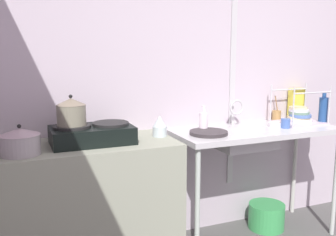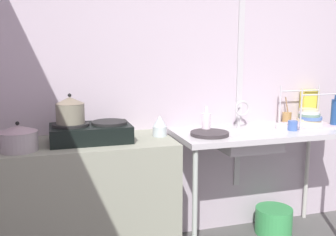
{
  "view_description": "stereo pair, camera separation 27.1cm",
  "coord_description": "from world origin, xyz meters",
  "px_view_note": "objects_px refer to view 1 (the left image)",
  "views": [
    {
      "loc": [
        -1.56,
        -0.87,
        1.51
      ],
      "look_at": [
        -0.53,
        1.59,
        1.04
      ],
      "focal_mm": 41.0,
      "sensor_mm": 36.0,
      "label": 1
    },
    {
      "loc": [
        -1.31,
        -0.96,
        1.51
      ],
      "look_at": [
        -0.53,
        1.59,
        1.04
      ],
      "focal_mm": 41.0,
      "sensor_mm": 36.0,
      "label": 2
    }
  ],
  "objects_px": {
    "small_bowl_on_drainboard": "(276,124)",
    "utensil_jar": "(276,115)",
    "cup_by_rack": "(286,123)",
    "stove": "(92,134)",
    "cereal_box": "(297,103)",
    "bottle_by_rack": "(323,110)",
    "dish_rack": "(299,116)",
    "bucket_on_floor": "(266,216)",
    "pot_on_left_burner": "(71,112)",
    "bottle_by_sink": "(204,121)",
    "percolator": "(160,126)",
    "faucet": "(236,109)",
    "pot_beside_stove": "(20,141)",
    "sink_basin": "(244,139)",
    "frying_pan": "(209,133)"
  },
  "relations": [
    {
      "from": "sink_basin",
      "to": "frying_pan",
      "type": "height_order",
      "value": "frying_pan"
    },
    {
      "from": "pot_on_left_burner",
      "to": "utensil_jar",
      "type": "relative_size",
      "value": 0.92
    },
    {
      "from": "pot_beside_stove",
      "to": "percolator",
      "type": "xyz_separation_m",
      "value": [
        0.93,
        0.15,
        -0.01
      ]
    },
    {
      "from": "stove",
      "to": "cup_by_rack",
      "type": "distance_m",
      "value": 1.52
    },
    {
      "from": "faucet",
      "to": "cup_by_rack",
      "type": "xyz_separation_m",
      "value": [
        0.33,
        -0.21,
        -0.1
      ]
    },
    {
      "from": "small_bowl_on_drainboard",
      "to": "cereal_box",
      "type": "bearing_deg",
      "value": 30.19
    },
    {
      "from": "stove",
      "to": "dish_rack",
      "type": "xyz_separation_m",
      "value": [
        1.75,
        0.04,
        -0.0
      ]
    },
    {
      "from": "pot_on_left_burner",
      "to": "faucet",
      "type": "distance_m",
      "value": 1.32
    },
    {
      "from": "faucet",
      "to": "small_bowl_on_drainboard",
      "type": "bearing_deg",
      "value": -25.66
    },
    {
      "from": "percolator",
      "to": "sink_basin",
      "type": "bearing_deg",
      "value": -3.09
    },
    {
      "from": "pot_beside_stove",
      "to": "sink_basin",
      "type": "distance_m",
      "value": 1.63
    },
    {
      "from": "pot_on_left_burner",
      "to": "dish_rack",
      "type": "height_order",
      "value": "pot_on_left_burner"
    },
    {
      "from": "frying_pan",
      "to": "cereal_box",
      "type": "height_order",
      "value": "cereal_box"
    },
    {
      "from": "bottle_by_rack",
      "to": "bottle_by_sink",
      "type": "bearing_deg",
      "value": 175.49
    },
    {
      "from": "frying_pan",
      "to": "bottle_by_rack",
      "type": "height_order",
      "value": "bottle_by_rack"
    },
    {
      "from": "frying_pan",
      "to": "dish_rack",
      "type": "bearing_deg",
      "value": 6.15
    },
    {
      "from": "sink_basin",
      "to": "faucet",
      "type": "xyz_separation_m",
      "value": [
        0.01,
        0.14,
        0.21
      ]
    },
    {
      "from": "cup_by_rack",
      "to": "bottle_by_sink",
      "type": "bearing_deg",
      "value": 167.91
    },
    {
      "from": "pot_beside_stove",
      "to": "dish_rack",
      "type": "bearing_deg",
      "value": 4.24
    },
    {
      "from": "pot_beside_stove",
      "to": "percolator",
      "type": "relative_size",
      "value": 1.56
    },
    {
      "from": "percolator",
      "to": "utensil_jar",
      "type": "relative_size",
      "value": 0.69
    },
    {
      "from": "dish_rack",
      "to": "small_bowl_on_drainboard",
      "type": "height_order",
      "value": "dish_rack"
    },
    {
      "from": "bottle_by_rack",
      "to": "cereal_box",
      "type": "height_order",
      "value": "cereal_box"
    },
    {
      "from": "bottle_by_rack",
      "to": "cereal_box",
      "type": "distance_m",
      "value": 0.27
    },
    {
      "from": "stove",
      "to": "utensil_jar",
      "type": "distance_m",
      "value": 1.68
    },
    {
      "from": "percolator",
      "to": "dish_rack",
      "type": "bearing_deg",
      "value": 0.75
    },
    {
      "from": "faucet",
      "to": "bucket_on_floor",
      "type": "relative_size",
      "value": 0.72
    },
    {
      "from": "pot_on_left_burner",
      "to": "bottle_by_rack",
      "type": "bearing_deg",
      "value": -0.74
    },
    {
      "from": "small_bowl_on_drainboard",
      "to": "utensil_jar",
      "type": "distance_m",
      "value": 0.3
    },
    {
      "from": "cup_by_rack",
      "to": "bottle_by_rack",
      "type": "distance_m",
      "value": 0.44
    },
    {
      "from": "stove",
      "to": "sink_basin",
      "type": "height_order",
      "value": "stove"
    },
    {
      "from": "pot_on_left_burner",
      "to": "bottle_by_sink",
      "type": "bearing_deg",
      "value": 3.44
    },
    {
      "from": "cup_by_rack",
      "to": "bucket_on_floor",
      "type": "xyz_separation_m",
      "value": [
        -0.03,
        0.14,
        -0.83
      ]
    },
    {
      "from": "cup_by_rack",
      "to": "utensil_jar",
      "type": "height_order",
      "value": "utensil_jar"
    },
    {
      "from": "sink_basin",
      "to": "dish_rack",
      "type": "bearing_deg",
      "value": 5.34
    },
    {
      "from": "pot_beside_stove",
      "to": "utensil_jar",
      "type": "height_order",
      "value": "utensil_jar"
    },
    {
      "from": "faucet",
      "to": "bottle_by_sink",
      "type": "height_order",
      "value": "faucet"
    },
    {
      "from": "dish_rack",
      "to": "bottle_by_rack",
      "type": "distance_m",
      "value": 0.21
    },
    {
      "from": "stove",
      "to": "percolator",
      "type": "height_order",
      "value": "percolator"
    },
    {
      "from": "stove",
      "to": "pot_beside_stove",
      "type": "bearing_deg",
      "value": -164.58
    },
    {
      "from": "percolator",
      "to": "bottle_by_sink",
      "type": "xyz_separation_m",
      "value": [
        0.37,
        0.04,
        0.0
      ]
    },
    {
      "from": "small_bowl_on_drainboard",
      "to": "utensil_jar",
      "type": "bearing_deg",
      "value": 50.71
    },
    {
      "from": "stove",
      "to": "percolator",
      "type": "bearing_deg",
      "value": 2.79
    },
    {
      "from": "bottle_by_sink",
      "to": "cereal_box",
      "type": "distance_m",
      "value": 1.05
    },
    {
      "from": "cereal_box",
      "to": "utensil_jar",
      "type": "height_order",
      "value": "cereal_box"
    },
    {
      "from": "stove",
      "to": "dish_rack",
      "type": "relative_size",
      "value": 1.35
    },
    {
      "from": "stove",
      "to": "cereal_box",
      "type": "bearing_deg",
      "value": 6.99
    },
    {
      "from": "pot_on_left_burner",
      "to": "sink_basin",
      "type": "relative_size",
      "value": 0.44
    },
    {
      "from": "dish_rack",
      "to": "utensil_jar",
      "type": "relative_size",
      "value": 1.81
    },
    {
      "from": "frying_pan",
      "to": "bucket_on_floor",
      "type": "xyz_separation_m",
      "value": [
        0.64,
        0.12,
        -0.81
      ]
    }
  ]
}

